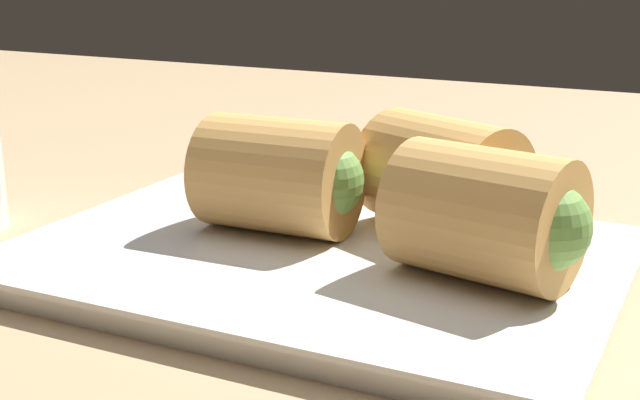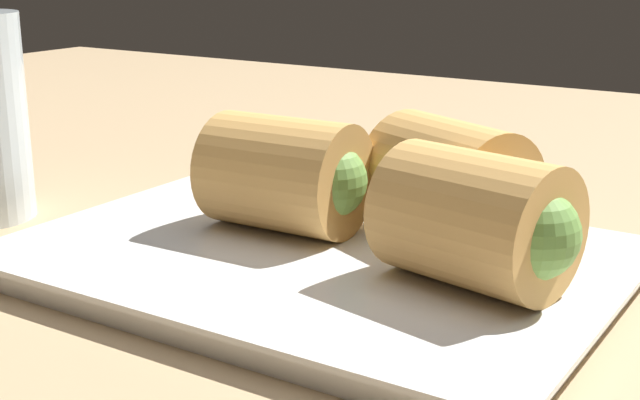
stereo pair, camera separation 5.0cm
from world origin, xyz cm
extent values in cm
cube|color=tan|center=(0.00, 0.00, 1.00)|extent=(180.00, 140.00, 2.00)
cube|color=white|center=(-3.28, -0.25, 2.60)|extent=(29.86, 21.67, 1.20)
cube|color=white|center=(-3.28, -0.25, 3.35)|extent=(31.05, 22.54, 0.30)
cylinder|color=#DBA356|center=(0.20, -1.70, 6.67)|extent=(8.27, 6.58, 6.34)
sphere|color=#6B9E47|center=(-2.89, -1.80, 6.67)|extent=(4.12, 4.12, 4.12)
cylinder|color=#DBA356|center=(-12.23, 0.52, 6.67)|extent=(9.22, 7.87, 6.34)
sphere|color=#6B9E47|center=(-15.26, 1.16, 6.67)|extent=(4.12, 4.12, 4.12)
cylinder|color=#DBA356|center=(-8.06, -5.81, 6.67)|extent=(10.00, 9.15, 6.34)
sphere|color=beige|center=(-10.87, -4.51, 6.67)|extent=(4.12, 4.12, 4.12)
cylinder|color=silver|center=(2.31, -13.14, 2.25)|extent=(11.70, 5.55, 0.50)
ellipsoid|color=silver|center=(-8.62, -17.97, 2.73)|extent=(5.18, 4.68, 1.46)
camera|label=1|loc=(-22.86, 39.75, 18.85)|focal=50.00mm
camera|label=2|loc=(-27.22, 37.30, 18.85)|focal=50.00mm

